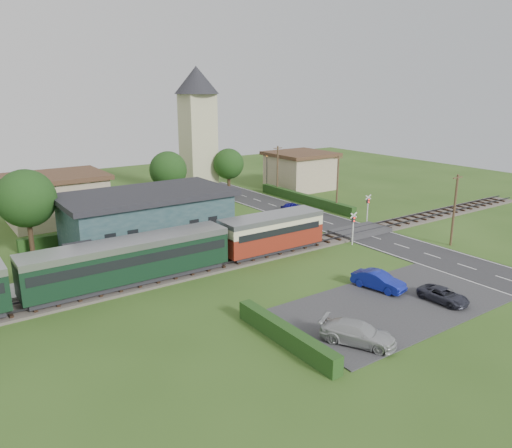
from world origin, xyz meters
TOP-DOWN VIEW (x-y plane):
  - ground at (0.00, 0.00)m, footprint 120.00×120.00m
  - railway_track at (0.00, 2.00)m, footprint 76.00×3.20m
  - road at (10.00, 0.00)m, footprint 6.00×70.00m
  - car_park at (-1.50, -12.00)m, footprint 17.00×9.00m
  - crossing_deck at (10.00, 2.00)m, footprint 6.20×3.40m
  - platform at (-10.00, 5.20)m, footprint 30.00×3.00m
  - equipment_hut at (-18.00, 5.20)m, footprint 2.30×2.30m
  - station_building at (-10.00, 10.99)m, footprint 16.00×9.00m
  - train at (-18.47, 2.00)m, footprint 43.20×2.90m
  - church_tower at (5.00, 28.00)m, footprint 6.00×6.00m
  - house_west at (-15.00, 25.00)m, footprint 10.80×8.80m
  - house_east at (20.00, 24.00)m, footprint 8.80×8.80m
  - hedge_carpark at (-11.00, -12.00)m, footprint 0.80×9.00m
  - hedge_roadside at (14.20, 16.00)m, footprint 0.80×18.00m
  - hedge_station at (-10.00, 15.50)m, footprint 22.00×0.80m
  - tree_a at (-20.00, 14.00)m, footprint 5.20×5.20m
  - tree_b at (-2.00, 23.00)m, footprint 4.60×4.60m
  - tree_c at (8.00, 25.00)m, footprint 4.20×4.20m
  - utility_pole_b at (14.20, -6.00)m, footprint 1.40×0.22m
  - utility_pole_c at (14.20, 10.00)m, footprint 1.40×0.22m
  - utility_pole_d at (14.20, 22.00)m, footprint 1.40×0.22m
  - crossing_signal_near at (6.40, -0.41)m, footprint 0.84×0.28m
  - crossing_signal_far at (13.60, 4.39)m, footprint 0.84×0.28m
  - streetlamp_east at (16.00, 27.00)m, footprint 0.30×0.30m
  - car_on_road at (10.20, 13.67)m, footprint 3.07×1.25m
  - car_park_blue at (-0.07, -9.50)m, footprint 2.30×4.34m
  - car_park_silver at (-7.46, -14.50)m, footprint 3.90×4.95m
  - car_park_dark at (1.95, -13.80)m, footprint 1.85×3.73m
  - pedestrian_near at (-2.77, 5.45)m, footprint 0.78×0.60m
  - pedestrian_far at (-14.27, 4.70)m, footprint 0.81×1.00m

SIDE VIEW (x-z plane):
  - ground at x=0.00m, z-range 0.00..0.00m
  - road at x=10.00m, z-range 0.00..0.05m
  - car_park at x=-1.50m, z-range 0.00..0.08m
  - railway_track at x=0.00m, z-range -0.13..0.36m
  - crossing_deck at x=10.00m, z-range 0.00..0.45m
  - platform at x=-10.00m, z-range 0.00..0.45m
  - car_on_road at x=10.20m, z-range 0.05..1.09m
  - car_park_dark at x=1.95m, z-range 0.08..1.10m
  - hedge_carpark at x=-11.00m, z-range 0.00..1.20m
  - hedge_roadside at x=14.20m, z-range 0.00..1.20m
  - hedge_station at x=-10.00m, z-range 0.00..1.30m
  - car_park_silver at x=-7.46m, z-range 0.08..1.42m
  - car_park_blue at x=-0.07m, z-range 0.08..1.44m
  - pedestrian_near at x=-2.77m, z-range 0.45..2.34m
  - pedestrian_far at x=-14.27m, z-range 0.45..2.37m
  - equipment_hut at x=-18.00m, z-range 0.47..3.02m
  - crossing_signal_near at x=6.40m, z-range 0.50..3.78m
  - crossing_signal_far at x=13.60m, z-range 0.50..3.78m
  - train at x=-18.47m, z-range 0.48..3.88m
  - station_building at x=-10.00m, z-range 0.04..5.34m
  - house_west at x=-15.00m, z-range 0.04..5.54m
  - house_east at x=20.00m, z-range 0.05..5.55m
  - streetlamp_east at x=16.00m, z-range 0.46..5.62m
  - utility_pole_b at x=14.20m, z-range 0.13..7.13m
  - utility_pole_c at x=14.20m, z-range 0.13..7.13m
  - utility_pole_d at x=14.20m, z-range 0.13..7.13m
  - tree_c at x=8.00m, z-range 1.26..8.04m
  - tree_b at x=-2.00m, z-range 1.35..8.69m
  - tree_a at x=-20.00m, z-range 1.38..9.38m
  - church_tower at x=5.00m, z-range 1.43..19.03m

